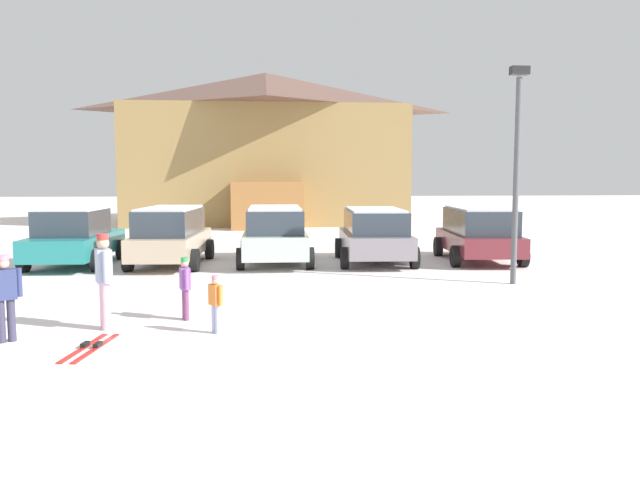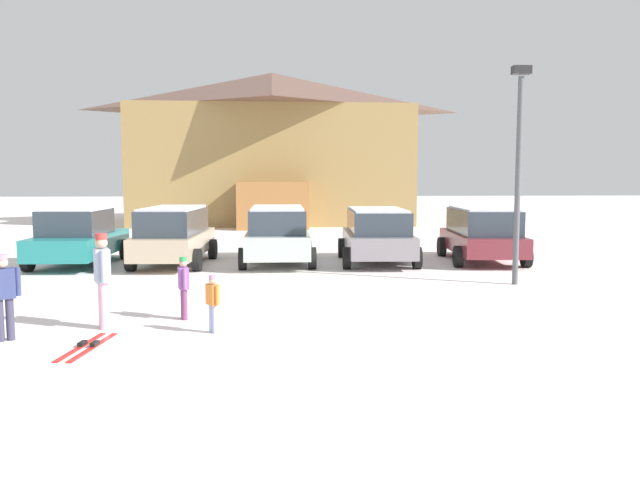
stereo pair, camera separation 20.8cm
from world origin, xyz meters
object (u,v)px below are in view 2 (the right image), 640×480
Objects in this scene: parked_silver_wagon at (278,233)px; parked_maroon_van at (482,233)px; ski_lodge at (272,147)px; lamp_post at (519,163)px; skier_teen_in_navy_coat at (4,292)px; parked_beige_suv at (174,234)px; parked_teal_hatchback at (78,237)px; skier_adult_in_blue_parka at (102,275)px; pair_of_skis at (88,346)px; parked_grey_wagon at (377,234)px; skier_child_in_orange_jacket at (213,300)px; skier_child_in_purple_jacket at (184,284)px.

parked_silver_wagon reaches higher than parked_maroon_van.
ski_lodge is 23.47m from lamp_post.
parked_maroon_van is at bearing 39.38° from skier_teen_in_navy_coat.
parked_beige_suv is at bearing -177.02° from parked_silver_wagon.
ski_lodge is at bearing 109.97° from parked_maroon_van.
ski_lodge is 19.07m from parked_beige_suv.
lamp_post reaches higher than parked_beige_suv.
skier_adult_in_blue_parka is at bearing -70.00° from parked_teal_hatchback.
lamp_post is at bearing 30.42° from pair_of_skis.
skier_adult_in_blue_parka is at bearing -139.33° from parked_maroon_van.
parked_grey_wagon is at bearing -3.12° from parked_silver_wagon.
skier_adult_in_blue_parka is at bearing -95.79° from ski_lodge.
skier_child_in_orange_jacket reaches higher than pair_of_skis.
skier_child_in_orange_jacket is at bearing -76.44° from parked_beige_suv.
parked_beige_suv is 7.50m from skier_child_in_purple_jacket.
parked_maroon_van is at bearing 48.83° from skier_child_in_orange_jacket.
skier_teen_in_navy_coat is at bearing 161.32° from pair_of_skis.
skier_child_in_orange_jacket is (-1.08, -8.59, -0.37)m from parked_silver_wagon.
skier_adult_in_blue_parka is 1.69× the size of skier_child_in_orange_jacket.
skier_child_in_purple_jacket is (-0.65, 1.06, 0.10)m from skier_child_in_orange_jacket.
skier_teen_in_navy_coat is (-10.75, -8.82, -0.12)m from parked_maroon_van.
skier_child_in_orange_jacket is at bearing -116.15° from parked_grey_wagon.
lamp_post is at bearing -97.15° from parked_maroon_van.
skier_child_in_purple_jacket is (1.30, 0.61, -0.28)m from skier_adult_in_blue_parka.
lamp_post is at bearing -24.34° from parked_beige_suv.
skier_child_in_purple_jacket is 0.69× the size of pair_of_skis.
lamp_post reaches higher than skier_adult_in_blue_parka.
skier_teen_in_navy_coat is (-1.36, -0.75, -0.15)m from skier_adult_in_blue_parka.
lamp_post is (5.85, -4.22, 2.05)m from parked_silver_wagon.
parked_grey_wagon is at bearing 56.95° from pair_of_skis.
skier_adult_in_blue_parka is 1.43× the size of skier_child_in_purple_jacket.
parked_teal_hatchback is at bearing 119.60° from skier_child_in_purple_jacket.
parked_grey_wagon is at bearing -0.05° from parked_beige_suv.
skier_child_in_purple_jacket is 2.30m from pair_of_skis.
parked_teal_hatchback is 5.95m from parked_silver_wagon.
ski_lodge is at bearing 84.63° from pair_of_skis.
parked_teal_hatchback reaches higher than pair_of_skis.
parked_grey_wagon is 11.03m from pair_of_skis.
parked_maroon_van is 11.01m from skier_child_in_purple_jacket.
parked_silver_wagon is 7.73m from skier_child_in_purple_jacket.
ski_lodge is 27.25m from skier_child_in_orange_jacket.
parked_teal_hatchback is at bearing -179.11° from parked_silver_wagon.
parked_grey_wagon is at bearing -0.47° from parked_teal_hatchback.
parked_grey_wagon reaches higher than skier_teen_in_navy_coat.
parked_teal_hatchback reaches higher than skier_adult_in_blue_parka.
parked_silver_wagon is 1.05× the size of parked_grey_wagon.
skier_adult_in_blue_parka is (2.93, -8.05, 0.08)m from parked_teal_hatchback.
lamp_post is (7.58, 3.31, 2.33)m from skier_child_in_purple_jacket.
parked_silver_wagon is at bearing 2.98° from parked_beige_suv.
parked_maroon_van reaches higher than parked_grey_wagon.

